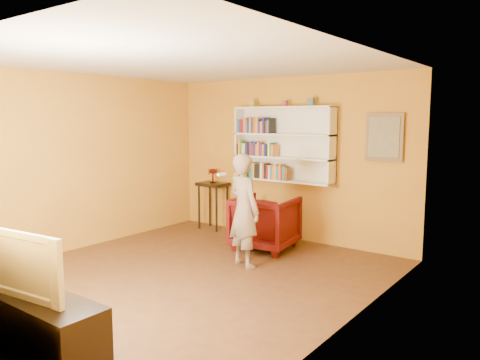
# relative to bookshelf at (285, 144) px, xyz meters

# --- Properties ---
(room_shell) EXTENTS (5.30, 5.80, 2.88)m
(room_shell) POSITION_rel_bookshelf_xyz_m (0.00, -2.41, -0.58)
(room_shell) COLOR #4A2D17
(room_shell) RESTS_ON ground
(bookshelf) EXTENTS (1.80, 0.29, 1.23)m
(bookshelf) POSITION_rel_bookshelf_xyz_m (0.00, 0.00, 0.00)
(bookshelf) COLOR white
(bookshelf) RESTS_ON room_shell
(books_row_lower) EXTENTS (1.02, 0.19, 0.27)m
(books_row_lower) POSITION_rel_bookshelf_xyz_m (-0.35, -0.11, -0.46)
(books_row_lower) COLOR #F5A12B
(books_row_lower) RESTS_ON bookshelf
(books_row_middle) EXTENTS (0.75, 0.19, 0.26)m
(books_row_middle) POSITION_rel_bookshelf_xyz_m (-0.49, -0.11, -0.09)
(books_row_middle) COLOR black
(books_row_middle) RESTS_ON bookshelf
(books_row_upper) EXTENTS (0.68, 0.19, 0.27)m
(books_row_upper) POSITION_rel_bookshelf_xyz_m (-0.52, -0.11, 0.30)
(books_row_upper) COLOR teal
(books_row_upper) RESTS_ON bookshelf
(ornament_left) EXTENTS (0.09, 0.09, 0.12)m
(ornament_left) POSITION_rel_bookshelf_xyz_m (-0.61, -0.06, 0.68)
(ornament_left) COLOR #A4972E
(ornament_left) RESTS_ON bookshelf
(ornament_centre) EXTENTS (0.07, 0.07, 0.09)m
(ornament_centre) POSITION_rel_bookshelf_xyz_m (0.03, -0.06, 0.67)
(ornament_centre) COLOR #A33655
(ornament_centre) RESTS_ON bookshelf
(ornament_right) EXTENTS (0.09, 0.09, 0.13)m
(ornament_right) POSITION_rel_bookshelf_xyz_m (0.51, -0.06, 0.68)
(ornament_right) COLOR #435B6F
(ornament_right) RESTS_ON bookshelf
(framed_painting) EXTENTS (0.55, 0.05, 0.70)m
(framed_painting) POSITION_rel_bookshelf_xyz_m (1.65, 0.05, 0.16)
(framed_painting) COLOR #553C18
(framed_painting) RESTS_ON room_shell
(console_table) EXTENTS (0.52, 0.40, 0.86)m
(console_table) POSITION_rel_bookshelf_xyz_m (-1.43, -0.16, -0.89)
(console_table) COLOR black
(console_table) RESTS_ON ground
(ruby_lustre) EXTENTS (0.16, 0.16, 0.26)m
(ruby_lustre) POSITION_rel_bookshelf_xyz_m (-1.43, -0.16, -0.55)
(ruby_lustre) COLOR maroon
(ruby_lustre) RESTS_ON console_table
(armchair) EXTENTS (1.00, 1.02, 0.83)m
(armchair) POSITION_rel_bookshelf_xyz_m (0.10, -0.71, -1.18)
(armchair) COLOR #410407
(armchair) RESTS_ON ground
(person) EXTENTS (0.65, 0.53, 1.55)m
(person) POSITION_rel_bookshelf_xyz_m (0.34, -1.60, -0.82)
(person) COLOR #7E6C5C
(person) RESTS_ON ground
(game_remote) EXTENTS (0.04, 0.15, 0.04)m
(game_remote) POSITION_rel_bookshelf_xyz_m (0.15, -1.85, -0.31)
(game_remote) COLOR white
(game_remote) RESTS_ON person
(tv_cabinet) EXTENTS (1.50, 0.45, 0.54)m
(tv_cabinet) POSITION_rel_bookshelf_xyz_m (0.39, -4.66, -1.33)
(tv_cabinet) COLOR black
(tv_cabinet) RESTS_ON ground
(television) EXTENTS (0.99, 0.24, 0.56)m
(television) POSITION_rel_bookshelf_xyz_m (0.39, -4.66, -0.77)
(television) COLOR black
(television) RESTS_ON tv_cabinet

